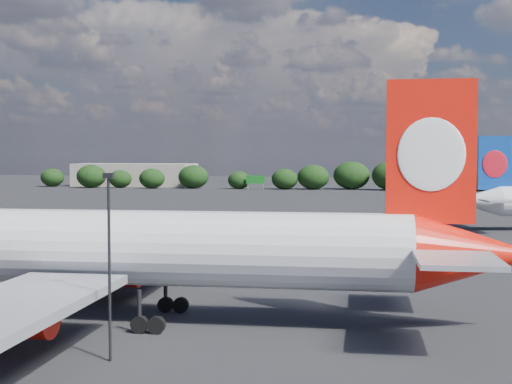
# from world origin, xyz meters

# --- Properties ---
(ground) EXTENTS (500.00, 500.00, 0.00)m
(ground) POSITION_xyz_m (0.00, 60.00, 0.00)
(ground) COLOR black
(ground) RESTS_ON ground
(qantas_airliner) EXTENTS (48.35, 45.95, 15.78)m
(qantas_airliner) POSITION_xyz_m (11.60, -1.89, 4.81)
(qantas_airliner) COLOR silver
(qantas_airliner) RESTS_ON ground
(apron_lamp_post) EXTENTS (0.55, 0.30, 10.16)m
(apron_lamp_post) POSITION_xyz_m (12.69, -10.85, 5.72)
(apron_lamp_post) COLOR black
(apron_lamp_post) RESTS_ON ground
(terminal_building) EXTENTS (42.00, 16.00, 8.00)m
(terminal_building) POSITION_xyz_m (-65.00, 192.00, 4.00)
(terminal_building) COLOR gray
(terminal_building) RESTS_ON ground
(highway_sign) EXTENTS (6.00, 0.30, 4.50)m
(highway_sign) POSITION_xyz_m (-18.00, 176.00, 3.13)
(highway_sign) COLOR #14671B
(highway_sign) RESTS_ON ground
(billboard_yellow) EXTENTS (5.00, 0.30, 5.50)m
(billboard_yellow) POSITION_xyz_m (12.00, 182.00, 3.87)
(billboard_yellow) COLOR gold
(billboard_yellow) RESTS_ON ground
(horizon_treeline) EXTENTS (208.93, 16.03, 9.20)m
(horizon_treeline) POSITION_xyz_m (16.63, 180.11, 3.90)
(horizon_treeline) COLOR black
(horizon_treeline) RESTS_ON ground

